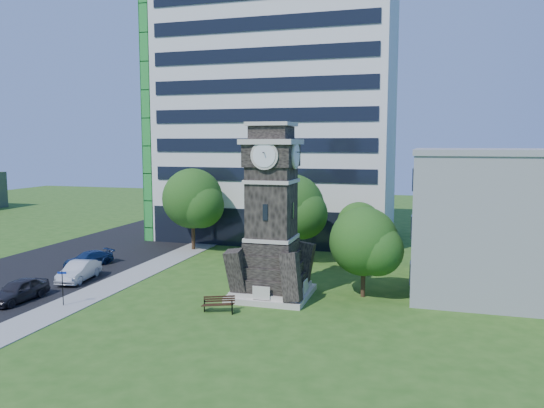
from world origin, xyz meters
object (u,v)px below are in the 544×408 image
(car_street_south, at_px, (18,290))
(car_street_mid, at_px, (79,271))
(car_street_north, at_px, (88,259))
(park_bench, at_px, (218,304))
(clock_tower, at_px, (272,223))
(car_east_lot, at_px, (467,294))
(street_sign, at_px, (62,284))

(car_street_south, relative_size, car_street_mid, 0.96)
(car_street_north, bearing_deg, park_bench, -3.88)
(clock_tower, bearing_deg, car_street_north, 166.63)
(car_street_south, bearing_deg, park_bench, 9.64)
(car_street_mid, relative_size, car_street_north, 1.06)
(park_bench, bearing_deg, car_street_north, 127.75)
(clock_tower, distance_m, car_street_north, 19.25)
(car_east_lot, bearing_deg, street_sign, 132.12)
(park_bench, relative_size, street_sign, 0.84)
(park_bench, bearing_deg, clock_tower, 38.96)
(clock_tower, xyz_separation_m, street_sign, (-12.66, -6.18, -3.77))
(car_street_mid, distance_m, park_bench, 14.12)
(car_street_north, relative_size, car_east_lot, 0.94)
(car_street_south, height_order, car_street_north, car_street_south)
(car_street_south, distance_m, street_sign, 3.75)
(clock_tower, relative_size, car_street_south, 2.71)
(car_street_south, height_order, street_sign, street_sign)
(clock_tower, height_order, car_east_lot, clock_tower)
(clock_tower, distance_m, park_bench, 6.83)
(car_street_mid, relative_size, street_sign, 1.94)
(clock_tower, height_order, car_street_south, clock_tower)
(car_street_mid, height_order, street_sign, street_sign)
(car_street_south, bearing_deg, car_street_north, 102.70)
(street_sign, bearing_deg, park_bench, -8.90)
(car_street_north, bearing_deg, clock_tower, 11.43)
(street_sign, bearing_deg, car_east_lot, -0.96)
(park_bench, bearing_deg, street_sign, 166.28)
(car_street_mid, bearing_deg, car_street_south, -103.99)
(car_street_south, xyz_separation_m, car_street_mid, (0.55, 5.85, 0.00))
(clock_tower, relative_size, car_street_north, 2.76)
(car_street_north, bearing_deg, car_street_south, -55.19)
(car_street_south, height_order, park_bench, car_street_south)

